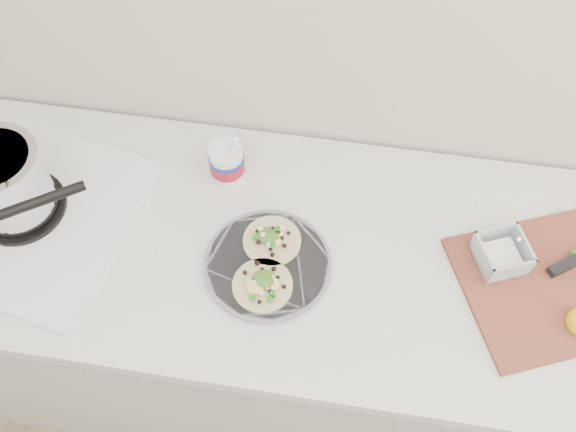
# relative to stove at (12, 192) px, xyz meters

# --- Properties ---
(counter) EXTENTS (2.44, 0.66, 0.90)m
(counter) POSITION_rel_stove_xyz_m (0.70, 0.02, -0.53)
(counter) COLOR beige
(counter) RESTS_ON ground
(stove) EXTENTS (0.59, 0.57, 0.25)m
(stove) POSITION_rel_stove_xyz_m (0.00, 0.00, 0.00)
(stove) COLOR silver
(stove) RESTS_ON counter
(taco_plate) EXTENTS (0.28, 0.28, 0.04)m
(taco_plate) POSITION_rel_stove_xyz_m (0.59, -0.05, -0.06)
(taco_plate) COLOR slate
(taco_plate) RESTS_ON counter
(tub) EXTENTS (0.08, 0.08, 0.19)m
(tub) POSITION_rel_stove_xyz_m (0.45, 0.18, -0.02)
(tub) COLOR white
(tub) RESTS_ON counter
(cutboard) EXTENTS (0.56, 0.48, 0.07)m
(cutboard) POSITION_rel_stove_xyz_m (1.23, 0.02, -0.06)
(cutboard) COLOR brown
(cutboard) RESTS_ON counter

